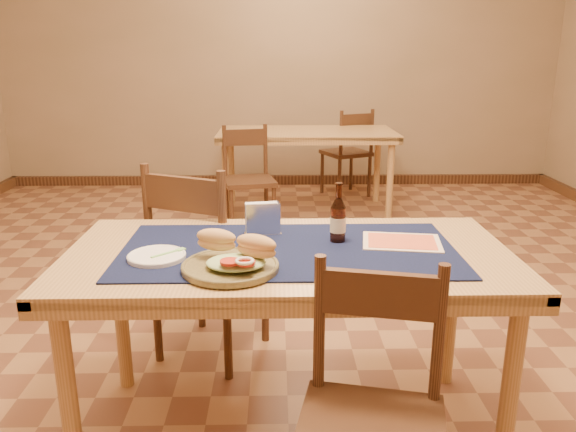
{
  "coord_description": "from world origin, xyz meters",
  "views": [
    {
      "loc": [
        -0.04,
        -2.71,
        1.44
      ],
      "look_at": [
        0.0,
        -0.7,
        0.85
      ],
      "focal_mm": 35.0,
      "sensor_mm": 36.0,
      "label": 1
    }
  ],
  "objects_px": {
    "chair_main_near": "(372,419)",
    "back_table": "(307,140)",
    "beer_bottle": "(338,220)",
    "sandwich_plate": "(233,260)",
    "chair_main_far": "(206,258)",
    "napkin_holder": "(263,220)",
    "main_table": "(289,272)"
  },
  "relations": [
    {
      "from": "back_table",
      "to": "napkin_holder",
      "type": "relative_size",
      "value": 10.77
    },
    {
      "from": "beer_bottle",
      "to": "napkin_holder",
      "type": "distance_m",
      "value": 0.3
    },
    {
      "from": "back_table",
      "to": "sandwich_plate",
      "type": "xyz_separation_m",
      "value": [
        -0.42,
        -3.38,
        0.12
      ]
    },
    {
      "from": "chair_main_near",
      "to": "back_table",
      "type": "bearing_deg",
      "value": 89.79
    },
    {
      "from": "chair_main_near",
      "to": "sandwich_plate",
      "type": "relative_size",
      "value": 2.73
    },
    {
      "from": "chair_main_near",
      "to": "napkin_holder",
      "type": "height_order",
      "value": "napkin_holder"
    },
    {
      "from": "sandwich_plate",
      "to": "beer_bottle",
      "type": "xyz_separation_m",
      "value": [
        0.37,
        0.28,
        0.05
      ]
    },
    {
      "from": "back_table",
      "to": "chair_main_near",
      "type": "distance_m",
      "value": 3.76
    },
    {
      "from": "back_table",
      "to": "chair_main_far",
      "type": "relative_size",
      "value": 1.64
    },
    {
      "from": "back_table",
      "to": "napkin_holder",
      "type": "height_order",
      "value": "napkin_holder"
    },
    {
      "from": "beer_bottle",
      "to": "napkin_holder",
      "type": "bearing_deg",
      "value": 162.49
    },
    {
      "from": "chair_main_near",
      "to": "napkin_holder",
      "type": "xyz_separation_m",
      "value": [
        -0.32,
        0.74,
        0.36
      ]
    },
    {
      "from": "main_table",
      "to": "back_table",
      "type": "bearing_deg",
      "value": 85.78
    },
    {
      "from": "beer_bottle",
      "to": "napkin_holder",
      "type": "xyz_separation_m",
      "value": [
        -0.28,
        0.09,
        -0.02
      ]
    },
    {
      "from": "sandwich_plate",
      "to": "beer_bottle",
      "type": "distance_m",
      "value": 0.47
    },
    {
      "from": "chair_main_far",
      "to": "chair_main_near",
      "type": "relative_size",
      "value": 1.11
    },
    {
      "from": "main_table",
      "to": "chair_main_near",
      "type": "relative_size",
      "value": 1.83
    },
    {
      "from": "chair_main_far",
      "to": "beer_bottle",
      "type": "distance_m",
      "value": 0.82
    },
    {
      "from": "main_table",
      "to": "sandwich_plate",
      "type": "height_order",
      "value": "sandwich_plate"
    },
    {
      "from": "chair_main_near",
      "to": "beer_bottle",
      "type": "relative_size",
      "value": 3.91
    },
    {
      "from": "chair_main_near",
      "to": "sandwich_plate",
      "type": "bearing_deg",
      "value": 137.44
    },
    {
      "from": "chair_main_near",
      "to": "napkin_holder",
      "type": "distance_m",
      "value": 0.88
    },
    {
      "from": "back_table",
      "to": "chair_main_far",
      "type": "bearing_deg",
      "value": -103.22
    },
    {
      "from": "sandwich_plate",
      "to": "chair_main_far",
      "type": "bearing_deg",
      "value": 103.99
    },
    {
      "from": "main_table",
      "to": "back_table",
      "type": "relative_size",
      "value": 1.0
    },
    {
      "from": "chair_main_near",
      "to": "beer_bottle",
      "type": "distance_m",
      "value": 0.76
    },
    {
      "from": "chair_main_far",
      "to": "chair_main_near",
      "type": "distance_m",
      "value": 1.29
    },
    {
      "from": "back_table",
      "to": "beer_bottle",
      "type": "height_order",
      "value": "beer_bottle"
    },
    {
      "from": "back_table",
      "to": "beer_bottle",
      "type": "xyz_separation_m",
      "value": [
        -0.05,
        -3.1,
        0.17
      ]
    },
    {
      "from": "back_table",
      "to": "napkin_holder",
      "type": "xyz_separation_m",
      "value": [
        -0.33,
        -3.01,
        0.15
      ]
    },
    {
      "from": "chair_main_far",
      "to": "beer_bottle",
      "type": "height_order",
      "value": "beer_bottle"
    },
    {
      "from": "back_table",
      "to": "sandwich_plate",
      "type": "bearing_deg",
      "value": -97.08
    }
  ]
}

